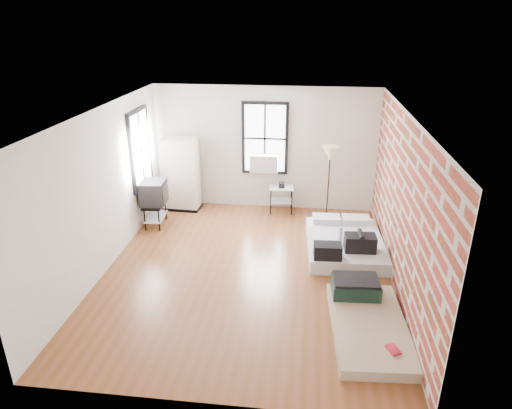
# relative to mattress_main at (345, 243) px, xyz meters

# --- Properties ---
(ground) EXTENTS (6.00, 6.00, 0.00)m
(ground) POSITION_rel_mattress_main_xyz_m (-1.75, -0.97, -0.17)
(ground) COLOR brown
(ground) RESTS_ON ground
(room_shell) EXTENTS (5.02, 6.02, 2.80)m
(room_shell) POSITION_rel_mattress_main_xyz_m (-1.51, -0.60, 1.57)
(room_shell) COLOR silver
(room_shell) RESTS_ON ground
(mattress_main) EXTENTS (1.51, 1.99, 0.61)m
(mattress_main) POSITION_rel_mattress_main_xyz_m (0.00, 0.00, 0.00)
(mattress_main) COLOR white
(mattress_main) RESTS_ON ground
(mattress_bare) EXTENTS (1.16, 2.03, 0.43)m
(mattress_bare) POSITION_rel_mattress_main_xyz_m (0.17, -2.24, -0.04)
(mattress_bare) COLOR #C0AD8A
(mattress_bare) RESTS_ON ground
(wardrobe) EXTENTS (0.87, 0.52, 1.67)m
(wardrobe) POSITION_rel_mattress_main_xyz_m (-3.64, 1.68, 0.66)
(wardrobe) COLOR black
(wardrobe) RESTS_ON ground
(side_table) EXTENTS (0.57, 0.47, 0.71)m
(side_table) POSITION_rel_mattress_main_xyz_m (-1.34, 1.75, 0.31)
(side_table) COLOR black
(side_table) RESTS_ON ground
(floor_lamp) EXTENTS (0.36, 0.36, 1.66)m
(floor_lamp) POSITION_rel_mattress_main_xyz_m (-0.31, 1.48, 1.26)
(floor_lamp) COLOR black
(floor_lamp) RESTS_ON ground
(tv_stand) EXTENTS (0.54, 0.74, 1.00)m
(tv_stand) POSITION_rel_mattress_main_xyz_m (-3.96, 0.71, 0.55)
(tv_stand) COLOR black
(tv_stand) RESTS_ON ground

